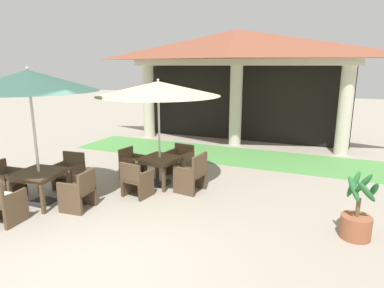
% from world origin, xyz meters
% --- Properties ---
extents(ground_plane, '(60.00, 60.00, 0.00)m').
position_xyz_m(ground_plane, '(0.00, 0.00, 0.00)').
color(ground_plane, '#9E9384').
extents(background_pavilion, '(8.59, 2.49, 4.17)m').
position_xyz_m(background_pavilion, '(0.00, 8.53, 3.21)').
color(background_pavilion, beige).
rests_on(background_pavilion, ground).
extents(lawn_strip, '(10.39, 2.29, 0.01)m').
position_xyz_m(lawn_strip, '(0.00, 6.80, 0.00)').
color(lawn_strip, '#519347').
rests_on(lawn_strip, ground).
extents(patio_table_near_foreground, '(0.95, 0.95, 0.71)m').
position_xyz_m(patio_table_near_foreground, '(-0.56, 3.49, 0.60)').
color(patio_table_near_foreground, brown).
rests_on(patio_table_near_foreground, ground).
extents(patio_umbrella_near_foreground, '(2.97, 2.97, 2.63)m').
position_xyz_m(patio_umbrella_near_foreground, '(-0.56, 3.49, 2.38)').
color(patio_umbrella_near_foreground, '#2D2D2D').
rests_on(patio_umbrella_near_foreground, ground).
extents(patio_chair_near_foreground_north, '(0.70, 0.67, 0.81)m').
position_xyz_m(patio_chair_near_foreground_north, '(-0.43, 4.39, 0.39)').
color(patio_chair_near_foreground_north, brown).
rests_on(patio_chair_near_foreground_north, ground).
extents(patio_chair_near_foreground_west, '(0.58, 0.61, 0.80)m').
position_xyz_m(patio_chair_near_foreground_west, '(-1.47, 3.61, 0.38)').
color(patio_chair_near_foreground_west, brown).
rests_on(patio_chair_near_foreground_west, ground).
extents(patio_chair_near_foreground_south, '(0.64, 0.59, 0.82)m').
position_xyz_m(patio_chair_near_foreground_south, '(-0.69, 2.58, 0.39)').
color(patio_chair_near_foreground_south, brown).
rests_on(patio_chair_near_foreground_south, ground).
extents(patio_chair_near_foreground_east, '(0.65, 0.71, 0.93)m').
position_xyz_m(patio_chair_near_foreground_east, '(0.36, 3.36, 0.43)').
color(patio_chair_near_foreground_east, brown).
rests_on(patio_chair_near_foreground_east, ground).
extents(patio_table_mid_left, '(0.97, 0.97, 0.73)m').
position_xyz_m(patio_table_mid_left, '(-2.38, 1.43, 0.63)').
color(patio_table_mid_left, brown).
rests_on(patio_table_mid_left, ground).
extents(patio_umbrella_mid_left, '(2.76, 2.76, 2.91)m').
position_xyz_m(patio_umbrella_mid_left, '(-2.38, 1.43, 2.62)').
color(patio_umbrella_mid_left, '#2D2D2D').
rests_on(patio_umbrella_mid_left, ground).
extents(patio_chair_mid_left_north, '(0.65, 0.58, 0.86)m').
position_xyz_m(patio_chair_mid_left_north, '(-2.46, 2.40, 0.40)').
color(patio_chair_mid_left_north, brown).
rests_on(patio_chair_mid_left_north, ground).
extents(patio_chair_mid_left_east, '(0.60, 0.62, 0.85)m').
position_xyz_m(patio_chair_mid_left_east, '(-1.41, 1.51, 0.40)').
color(patio_chair_mid_left_east, brown).
rests_on(patio_chair_mid_left_east, ground).
extents(patio_chair_mid_left_south, '(0.63, 0.60, 0.92)m').
position_xyz_m(patio_chair_mid_left_south, '(-2.29, 0.45, 0.42)').
color(patio_chair_mid_left_south, brown).
rests_on(patio_chair_mid_left_south, ground).
extents(patio_chair_mid_left_west, '(0.63, 0.63, 0.84)m').
position_xyz_m(patio_chair_mid_left_west, '(-3.35, 1.34, 0.40)').
color(patio_chair_mid_left_west, brown).
rests_on(patio_chair_mid_left_west, ground).
extents(potted_palm_right_edge, '(0.54, 0.55, 1.19)m').
position_xyz_m(potted_palm_right_edge, '(3.84, 2.43, 0.34)').
color(potted_palm_right_edge, '#995638').
rests_on(potted_palm_right_edge, ground).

